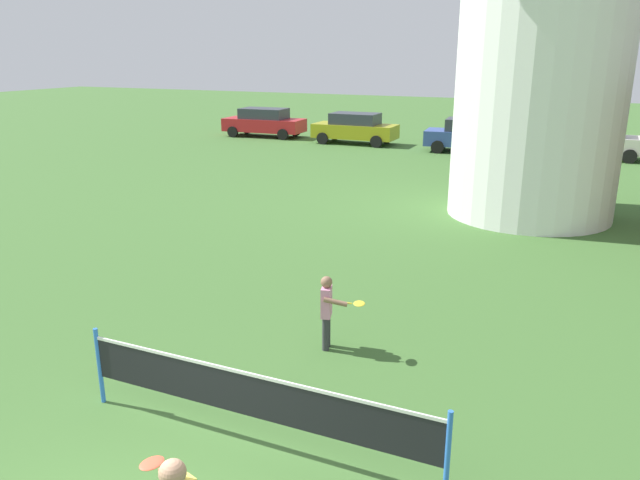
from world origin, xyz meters
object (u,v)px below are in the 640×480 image
object	(u,v)px
stray_ball	(113,357)
parked_car_blue	(472,135)
parked_car_mustard	(355,128)
tennis_net	(251,396)
parked_car_red	(264,122)
player_far	(328,308)
parked_car_cream	(593,140)

from	to	relation	value
stray_ball	parked_car_blue	size ratio (longest dim) A/B	0.05
stray_ball	parked_car_blue	bearing A→B (deg)	87.47
stray_ball	parked_car_mustard	world-z (taller)	parked_car_mustard
tennis_net	parked_car_blue	distance (m)	23.91
tennis_net	parked_car_red	world-z (taller)	parked_car_red
parked_car_blue	tennis_net	bearing A→B (deg)	-85.30
parked_car_blue	stray_ball	bearing A→B (deg)	-92.53
player_far	parked_car_blue	size ratio (longest dim) A/B	0.28
tennis_net	parked_car_blue	size ratio (longest dim) A/B	1.07
stray_ball	parked_car_red	distance (m)	26.02
parked_car_blue	parked_car_red	bearing A→B (deg)	176.09
tennis_net	parked_car_red	size ratio (longest dim) A/B	1.05
tennis_net	stray_ball	size ratio (longest dim) A/B	19.94
parked_car_red	parked_car_cream	xyz separation A→B (m)	(16.84, -0.19, -0.00)
stray_ball	parked_car_red	size ratio (longest dim) A/B	0.05
tennis_net	parked_car_mustard	bearing A→B (deg)	108.30
parked_car_mustard	parked_car_blue	size ratio (longest dim) A/B	0.96
parked_car_red	parked_car_mustard	distance (m)	5.60
tennis_net	parked_car_cream	size ratio (longest dim) A/B	1.08
parked_car_blue	parked_car_cream	xyz separation A→B (m)	(5.22, 0.60, 0.00)
player_far	stray_ball	world-z (taller)	player_far
parked_car_mustard	parked_car_cream	world-z (taller)	same
player_far	parked_car_blue	bearing A→B (deg)	94.80
tennis_net	parked_car_cream	bearing A→B (deg)	82.40
parked_car_mustard	parked_car_blue	xyz separation A→B (m)	(6.04, -0.35, 0.00)
parked_car_red	parked_car_blue	distance (m)	11.65
parked_car_mustard	parked_car_blue	distance (m)	6.05
player_far	parked_car_red	bearing A→B (deg)	121.44
tennis_net	parked_car_blue	bearing A→B (deg)	94.70
tennis_net	parked_car_red	bearing A→B (deg)	118.87
parked_car_mustard	parked_car_blue	world-z (taller)	same
parked_car_mustard	parked_car_cream	distance (m)	11.26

